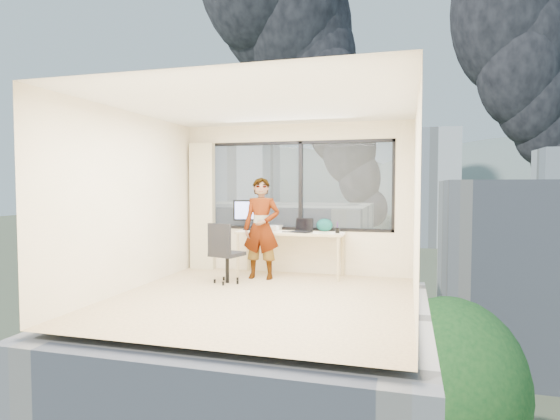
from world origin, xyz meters
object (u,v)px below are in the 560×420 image
(person, at_px, (261,228))
(handbag, at_px, (325,225))
(desk, at_px, (290,254))
(game_console, at_px, (272,227))
(laptop, at_px, (301,226))
(chair, at_px, (227,252))
(monitor, at_px, (248,215))

(person, height_order, handbag, person)
(desk, bearing_deg, game_console, 148.12)
(person, bearing_deg, handbag, 27.64)
(laptop, bearing_deg, handbag, 54.01)
(desk, height_order, game_console, game_console)
(person, relative_size, game_console, 5.13)
(desk, xyz_separation_m, laptop, (0.20, -0.06, 0.48))
(chair, relative_size, monitor, 1.81)
(monitor, bearing_deg, game_console, 1.62)
(laptop, relative_size, handbag, 1.25)
(handbag, bearing_deg, laptop, -159.21)
(game_console, height_order, handbag, handbag)
(desk, distance_m, person, 0.70)
(laptop, xyz_separation_m, handbag, (0.35, 0.27, 0.00))
(game_console, bearing_deg, laptop, -16.06)
(monitor, distance_m, handbag, 1.36)
(desk, xyz_separation_m, game_console, (-0.40, 0.25, 0.41))
(chair, height_order, laptop, chair)
(monitor, height_order, game_console, monitor)
(chair, bearing_deg, desk, 60.31)
(monitor, xyz_separation_m, laptop, (1.00, -0.20, -0.16))
(chair, height_order, game_console, chair)
(laptop, bearing_deg, person, -137.73)
(game_console, height_order, laptop, laptop)
(chair, distance_m, person, 0.72)
(game_console, bearing_deg, person, -78.37)
(chair, height_order, person, person)
(game_console, xyz_separation_m, handbag, (0.95, -0.04, 0.07))
(person, distance_m, laptop, 0.67)
(person, xyz_separation_m, game_console, (-0.00, 0.60, -0.04))
(game_console, distance_m, handbag, 0.95)
(person, bearing_deg, desk, 38.14)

